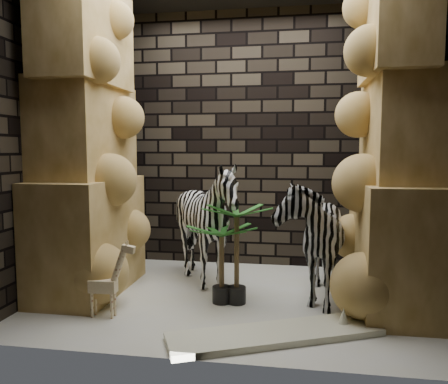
% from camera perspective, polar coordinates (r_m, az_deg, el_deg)
% --- Properties ---
extents(floor, '(3.50, 3.50, 0.00)m').
position_cam_1_polar(floor, '(4.22, 0.84, -13.59)').
color(floor, beige).
rests_on(floor, ground).
extents(wall_back, '(3.50, 0.00, 3.50)m').
position_cam_1_polar(wall_back, '(5.23, 2.91, 6.82)').
color(wall_back, black).
rests_on(wall_back, ground).
extents(wall_front, '(3.50, 0.00, 3.50)m').
position_cam_1_polar(wall_front, '(2.76, -3.00, 7.94)').
color(wall_front, black).
rests_on(wall_front, ground).
extents(wall_left, '(0.00, 3.00, 3.00)m').
position_cam_1_polar(wall_left, '(4.59, -21.46, 6.62)').
color(wall_left, black).
rests_on(wall_left, ground).
extents(wall_right, '(0.00, 3.00, 3.00)m').
position_cam_1_polar(wall_right, '(4.11, 25.94, 6.61)').
color(wall_right, black).
rests_on(wall_right, ground).
extents(rock_pillar_left, '(0.68, 1.30, 3.00)m').
position_cam_1_polar(rock_pillar_left, '(4.42, -17.53, 6.80)').
color(rock_pillar_left, '#DBB876').
rests_on(rock_pillar_left, floor).
extents(rock_pillar_right, '(0.58, 1.25, 3.00)m').
position_cam_1_polar(rock_pillar_right, '(4.03, 21.41, 6.82)').
color(rock_pillar_right, '#DBB876').
rests_on(rock_pillar_right, floor).
extents(zebra_right, '(0.68, 1.16, 1.32)m').
position_cam_1_polar(zebra_right, '(4.18, 11.31, -4.52)').
color(zebra_right, white).
rests_on(zebra_right, floor).
extents(zebra_left, '(1.23, 1.42, 1.14)m').
position_cam_1_polar(zebra_left, '(4.42, -2.21, -5.04)').
color(zebra_left, white).
rests_on(zebra_left, floor).
extents(giraffe_toy, '(0.34, 0.12, 0.66)m').
position_cam_1_polar(giraffe_toy, '(3.82, -15.48, -10.68)').
color(giraffe_toy, beige).
rests_on(giraffe_toy, floor).
extents(palm_front, '(0.36, 0.36, 0.90)m').
position_cam_1_polar(palm_front, '(3.96, 1.66, -8.07)').
color(palm_front, '#104C19').
rests_on(palm_front, floor).
extents(palm_back, '(0.36, 0.36, 0.72)m').
position_cam_1_polar(palm_back, '(3.99, -0.30, -9.28)').
color(palm_back, '#104C19').
rests_on(palm_back, floor).
extents(surfboard, '(1.62, 1.02, 0.05)m').
position_cam_1_polar(surfboard, '(3.42, 6.70, -17.89)').
color(surfboard, beige).
rests_on(surfboard, floor).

